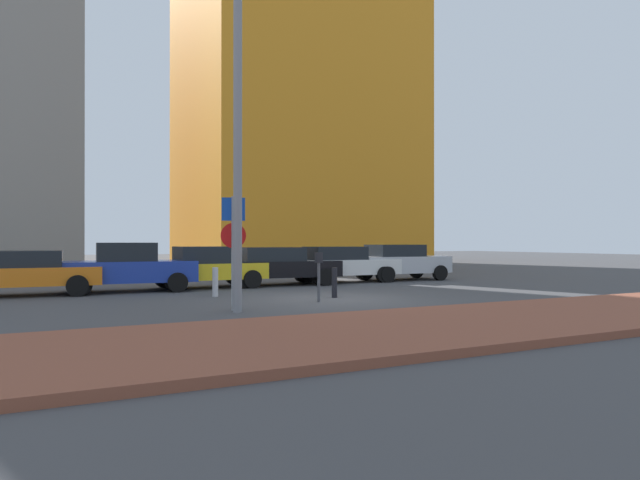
# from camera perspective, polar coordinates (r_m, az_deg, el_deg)

# --- Properties ---
(ground_plane) EXTENTS (120.00, 120.00, 0.00)m
(ground_plane) POSITION_cam_1_polar(r_m,az_deg,el_deg) (15.72, 1.21, -6.14)
(ground_plane) COLOR #424244
(sidewalk_brick) EXTENTS (40.00, 4.26, 0.14)m
(sidewalk_brick) POSITION_cam_1_polar(r_m,az_deg,el_deg) (11.01, 15.33, -8.33)
(sidewalk_brick) COLOR brown
(sidewalk_brick) RESTS_ON ground
(parked_car_orange) EXTENTS (4.38, 2.11, 1.36)m
(parked_car_orange) POSITION_cam_1_polar(r_m,az_deg,el_deg) (18.80, -28.37, -2.93)
(parked_car_orange) COLOR orange
(parked_car_orange) RESTS_ON ground
(parked_car_blue) EXTENTS (4.29, 2.19, 1.60)m
(parked_car_blue) POSITION_cam_1_polar(r_m,az_deg,el_deg) (19.01, -19.28, -2.67)
(parked_car_blue) COLOR #1E389E
(parked_car_blue) RESTS_ON ground
(parked_car_yellow) EXTENTS (3.97, 2.01, 1.46)m
(parked_car_yellow) POSITION_cam_1_polar(r_m,az_deg,el_deg) (19.73, -11.70, -2.74)
(parked_car_yellow) COLOR gold
(parked_car_yellow) RESTS_ON ground
(parked_car_black) EXTENTS (4.56, 2.29, 1.42)m
(parked_car_black) POSITION_cam_1_polar(r_m,az_deg,el_deg) (20.64, -4.49, -2.62)
(parked_car_black) COLOR black
(parked_car_black) RESTS_ON ground
(parked_car_white) EXTENTS (4.42, 1.93, 1.43)m
(parked_car_white) POSITION_cam_1_polar(r_m,az_deg,el_deg) (22.05, 2.28, -2.46)
(parked_car_white) COLOR white
(parked_car_white) RESTS_ON ground
(parked_car_silver) EXTENTS (4.10, 2.08, 1.51)m
(parked_car_silver) POSITION_cam_1_polar(r_m,az_deg,el_deg) (23.51, 8.25, -2.22)
(parked_car_silver) COLOR #B7BABF
(parked_car_silver) RESTS_ON ground
(parking_sign_post) EXTENTS (0.59, 0.19, 2.71)m
(parking_sign_post) POSITION_cam_1_polar(r_m,az_deg,el_deg) (13.20, -8.98, 0.12)
(parking_sign_post) COLOR gray
(parking_sign_post) RESTS_ON ground
(parking_meter) EXTENTS (0.18, 0.14, 1.34)m
(parking_meter) POSITION_cam_1_polar(r_m,az_deg,el_deg) (14.86, -0.13, -3.11)
(parking_meter) COLOR #4C4C51
(parking_meter) RESTS_ON ground
(street_lamp) EXTENTS (0.70, 0.36, 8.57)m
(street_lamp) POSITION_cam_1_polar(r_m,az_deg,el_deg) (13.22, -8.53, 14.27)
(street_lamp) COLOR gray
(street_lamp) RESTS_ON ground
(traffic_bollard_near) EXTENTS (0.17, 0.17, 0.87)m
(traffic_bollard_near) POSITION_cam_1_polar(r_m,az_deg,el_deg) (16.65, -10.82, -4.30)
(traffic_bollard_near) COLOR #B7B7BC
(traffic_bollard_near) RESTS_ON ground
(traffic_bollard_mid) EXTENTS (0.16, 0.16, 0.88)m
(traffic_bollard_mid) POSITION_cam_1_polar(r_m,az_deg,el_deg) (16.06, 1.51, -4.43)
(traffic_bollard_mid) COLOR black
(traffic_bollard_mid) RESTS_ON ground
(building_colorful_midrise) EXTENTS (15.10, 14.62, 29.56)m
(building_colorful_midrise) POSITION_cam_1_polar(r_m,az_deg,el_deg) (43.19, -2.95, 17.56)
(building_colorful_midrise) COLOR orange
(building_colorful_midrise) RESTS_ON ground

